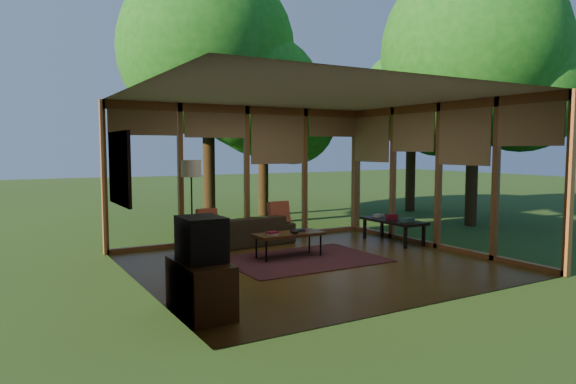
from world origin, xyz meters
TOP-DOWN VIEW (x-y plane):
  - floor at (0.00, 0.00)m, footprint 5.50×5.50m
  - ceiling at (0.00, 0.00)m, footprint 5.50×5.50m
  - wall_left at (-2.75, 0.00)m, footprint 0.04×5.00m
  - wall_front at (0.00, -2.50)m, footprint 5.50×0.04m
  - window_wall_back at (0.00, 2.50)m, footprint 5.50×0.12m
  - window_wall_right at (2.75, 0.00)m, footprint 0.12×5.00m
  - exterior_lawn at (8.00, 8.00)m, footprint 40.00×40.00m
  - tree_nw at (-0.04, 4.51)m, footprint 4.04×4.04m
  - tree_ne at (2.11, 5.94)m, footprint 3.35×3.35m
  - tree_se at (5.46, 1.60)m, footprint 4.28×4.28m
  - tree_far at (6.21, 4.53)m, footprint 2.80×2.80m
  - rug at (0.01, 0.36)m, footprint 2.55×1.80m
  - sofa at (-0.32, 2.00)m, footprint 2.00×0.91m
  - pillow_left at (-1.07, 1.95)m, footprint 0.38×0.20m
  - pillow_right at (0.43, 1.95)m, footprint 0.43×0.23m
  - ct_book_lower at (-0.46, 0.58)m, footprint 0.21×0.17m
  - ct_book_upper at (-0.46, 0.58)m, footprint 0.19×0.15m
  - ct_book_side at (0.14, 0.71)m, footprint 0.24×0.21m
  - ct_bowl at (-0.06, 0.53)m, footprint 0.16×0.16m
  - media_cabinet at (-2.47, -1.44)m, footprint 0.50×1.00m
  - television at (-2.45, -1.44)m, footprint 0.45×0.55m
  - console_book_a at (2.40, 0.43)m, footprint 0.23×0.17m
  - console_book_b at (2.40, 0.88)m, footprint 0.26×0.23m
  - console_book_c at (2.40, 1.28)m, footprint 0.24×0.20m
  - floor_lamp at (-1.34, 2.00)m, footprint 0.36×0.36m
  - coffee_table at (-0.11, 0.63)m, footprint 1.20×0.50m
  - side_console at (2.40, 0.83)m, footprint 0.60×1.40m
  - wall_painting at (-2.71, 1.40)m, footprint 0.06×1.35m

SIDE VIEW (x-z plane):
  - exterior_lawn at x=8.00m, z-range -0.01..-0.01m
  - floor at x=0.00m, z-range 0.00..0.00m
  - rug at x=0.01m, z-range 0.00..0.01m
  - sofa at x=-0.32m, z-range 0.00..0.57m
  - media_cabinet at x=-2.47m, z-range 0.00..0.60m
  - coffee_table at x=-0.11m, z-range 0.18..0.60m
  - side_console at x=2.40m, z-range 0.18..0.64m
  - ct_book_lower at x=-0.46m, z-range 0.42..0.45m
  - ct_book_side at x=0.14m, z-range 0.42..0.46m
  - ct_bowl at x=-0.06m, z-range 0.42..0.50m
  - ct_book_upper at x=-0.46m, z-range 0.45..0.48m
  - console_book_c at x=2.40m, z-range 0.45..0.51m
  - console_book_a at x=2.40m, z-range 0.45..0.54m
  - console_book_b at x=2.40m, z-range 0.45..0.55m
  - pillow_left at x=-1.07m, z-range 0.37..0.76m
  - pillow_right at x=0.43m, z-range 0.37..0.82m
  - television at x=-2.45m, z-range 0.60..1.10m
  - wall_left at x=-2.75m, z-range 0.00..2.70m
  - wall_front at x=0.00m, z-range 0.00..2.70m
  - window_wall_back at x=0.00m, z-range 0.00..2.70m
  - window_wall_right at x=2.75m, z-range 0.00..2.70m
  - floor_lamp at x=-1.34m, z-range 0.58..2.23m
  - wall_painting at x=-2.71m, z-range 0.98..2.12m
  - ceiling at x=0.00m, z-range 2.70..2.70m
  - tree_ne at x=2.11m, z-range 0.80..5.78m
  - tree_far at x=6.21m, z-range 0.95..5.68m
  - tree_nw at x=-0.04m, z-range 1.04..7.18m
  - tree_se at x=5.46m, z-range 1.00..7.31m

